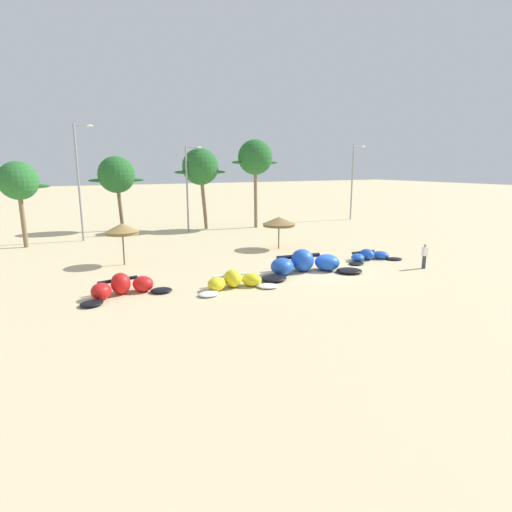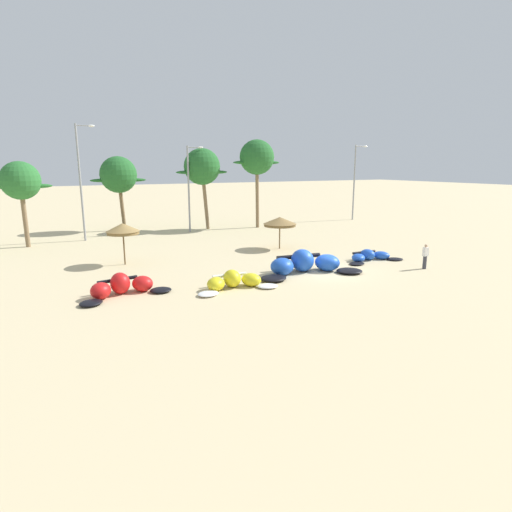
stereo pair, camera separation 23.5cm
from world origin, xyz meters
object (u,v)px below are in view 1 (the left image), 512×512
Objects in this scene: kite_far_left at (123,287)px; kite_center at (369,256)px; kite_left at (234,282)px; kite_left_of_center at (305,264)px; lamppost_east_center at (188,184)px; beach_umbrella_middle at (279,222)px; palm_center_left at (255,158)px; lamppost_east at (353,178)px; person_near_kites at (424,256)px; beach_umbrella_near_van at (122,229)px; palm_left_of_gap at (200,167)px; palm_leftmost at (18,182)px; lamppost_west_center at (80,177)px; palm_left at (116,175)px.

kite_center is (17.06, 0.19, -0.14)m from kite_far_left.
kite_far_left is 1.03× the size of kite_left.
kite_left_of_center is 0.83× the size of lamppost_east_center.
lamppost_east_center reaches higher than beach_umbrella_middle.
lamppost_east is (13.80, 0.41, -2.30)m from palm_center_left.
kite_far_left is at bearing 169.69° from person_near_kites.
kite_left is 1.70× the size of beach_umbrella_near_van.
person_near_kites is 23.91m from lamppost_east_center.
kite_left_of_center is 21.05m from palm_left_of_gap.
lamppost_east is (35.76, 1.46, -0.28)m from palm_leftmost.
palm_left_of_gap reaches higher than kite_center.
lamppost_east is at bearing 30.71° from kite_far_left.
lamppost_east reaches higher than kite_left.
kite_center is 27.85m from palm_leftmost.
lamppost_west_center is 1.19× the size of lamppost_east_center.
palm_center_left is (11.86, 19.77, 6.97)m from kite_left.
beach_umbrella_middle is 13.56m from palm_left_of_gap.
palm_leftmost is 16.60m from palm_left_of_gap.
kite_left is 21.85m from palm_leftmost.
kite_left_of_center is 4.36× the size of person_near_kites.
lamppost_west_center reaches higher than palm_center_left.
kite_left_of_center is 12.33m from beach_umbrella_near_van.
palm_left is (8.59, 5.66, 0.29)m from palm_leftmost.
kite_center is (6.05, 0.75, -0.25)m from kite_left_of_center.
kite_far_left is 0.55× the size of lamppost_east.
kite_center is 19.34m from palm_center_left.
palm_left is (2.69, 15.84, 3.17)m from beach_umbrella_near_van.
lamppost_west_center reaches higher than palm_left_of_gap.
palm_center_left is at bearing -178.29° from lamppost_east.
lamppost_west_center is at bearing -179.15° from lamppost_east.
lamppost_east reaches higher than kite_center.
palm_left is at bearing 106.41° from kite_left_of_center.
kite_left_of_center is at bearing -172.89° from kite_center.
beach_umbrella_near_van is at bearing -83.67° from lamppost_west_center.
kite_left_of_center is at bearing -109.07° from palm_center_left.
palm_left is 0.83× the size of lamppost_east.
beach_umbrella_middle is at bearing 26.74° from kite_far_left.
beach_umbrella_near_van is 0.28× the size of lamppost_west_center.
palm_center_left is (0.44, 18.00, 7.06)m from kite_center.
palm_center_left reaches higher than palm_leftmost.
lamppost_east is at bearing 0.85° from lamppost_west_center.
beach_umbrella_middle is at bearing -40.12° from lamppost_west_center.
beach_umbrella_near_van is 19.98m from person_near_kites.
beach_umbrella_near_van is 0.34× the size of palm_left_of_gap.
person_near_kites is at bearing -7.86° from kite_left.
beach_umbrella_middle is (-3.47, 6.66, 1.90)m from kite_center.
palm_center_left reaches higher than lamppost_east_center.
kite_far_left is at bearing -179.37° from kite_center.
beach_umbrella_middle is 0.29× the size of palm_center_left.
beach_umbrella_middle is at bearing -109.00° from palm_center_left.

